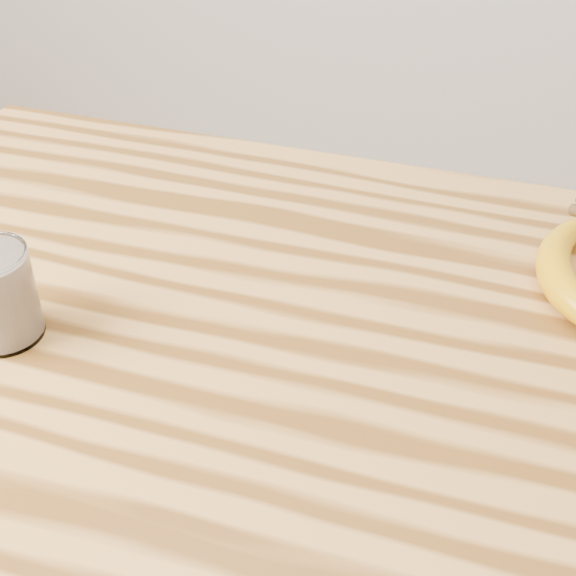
% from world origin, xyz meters
% --- Properties ---
extents(table, '(1.20, 0.80, 0.90)m').
position_xyz_m(table, '(0.00, 0.00, 0.77)').
color(table, '#B87F3C').
rests_on(table, ground).
extents(banana, '(0.19, 0.34, 0.04)m').
position_xyz_m(banana, '(0.24, 0.17, 0.92)').
color(banana, '#C98B08').
rests_on(banana, table).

